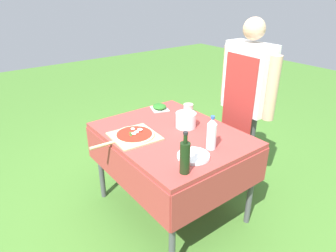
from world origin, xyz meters
The scene contains 10 objects.
ground_plane centered at (0.00, 0.00, 0.00)m, with size 12.00×12.00×0.00m, color #477A2D.
prep_table centered at (0.00, 0.00, 0.66)m, with size 1.17×0.93×0.75m.
person_cook centered at (0.11, 0.74, 0.93)m, with size 0.59×0.22×1.58m.
pizza_on_peel centered at (-0.11, -0.28, 0.76)m, with size 0.36×0.53×0.05m.
oil_bottle centered at (0.48, -0.28, 0.86)m, with size 0.06×0.06×0.28m.
water_bottle centered at (0.37, 0.07, 0.87)m, with size 0.07×0.07×0.25m.
herb_container centered at (-0.46, 0.22, 0.77)m, with size 0.21×0.20×0.05m.
mixing_tub centered at (-0.01, 0.16, 0.81)m, with size 0.17×0.17×0.12m, color silver.
plate_stack centered at (0.38, -0.11, 0.76)m, with size 0.22×0.22×0.02m.
sauce_jar centered at (-0.21, 0.35, 0.79)m, with size 0.09×0.09×0.09m.
Camera 1 is at (1.65, -1.30, 1.79)m, focal length 32.00 mm.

